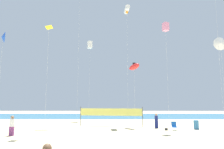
% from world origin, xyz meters
% --- Properties ---
extents(ground_plane, '(120.00, 120.00, 0.00)m').
position_xyz_m(ground_plane, '(0.00, 0.00, 0.00)').
color(ground_plane, beige).
extents(ocean_band, '(120.00, 20.00, 0.01)m').
position_xyz_m(ocean_band, '(0.00, 30.99, 0.00)').
color(ocean_band, teal).
rests_on(ocean_band, ground).
extents(beachgoer_navy_shirt, '(0.38, 0.38, 1.68)m').
position_xyz_m(beachgoer_navy_shirt, '(4.13, 7.81, 0.90)').
color(beachgoer_navy_shirt, navy).
rests_on(beachgoer_navy_shirt, ground).
extents(beachgoer_white_shirt, '(0.40, 0.40, 1.75)m').
position_xyz_m(beachgoer_white_shirt, '(-9.78, 2.03, 0.93)').
color(beachgoer_white_shirt, '#7A3872').
rests_on(beachgoer_white_shirt, ground).
extents(folding_beach_chair, '(0.52, 0.65, 0.89)m').
position_xyz_m(folding_beach_chair, '(5.63, 5.95, 0.47)').
color(folding_beach_chair, '#1959B2').
rests_on(folding_beach_chair, ground).
extents(trash_barrel, '(0.54, 0.54, 0.98)m').
position_xyz_m(trash_barrel, '(8.26, 6.70, 0.49)').
color(trash_barrel, teal).
rests_on(trash_barrel, ground).
extents(volleyball_net, '(7.88, 1.38, 2.40)m').
position_xyz_m(volleyball_net, '(-1.15, 9.84, 1.63)').
color(volleyball_net, '#4C4C51').
rests_on(volleyball_net, ground).
extents(beach_handbag, '(0.30, 0.15, 0.24)m').
position_xyz_m(beach_handbag, '(4.75, 5.85, 0.12)').
color(beach_handbag, '#2D2D33').
rests_on(beach_handbag, ground).
extents(kite_white_tube, '(0.79, 1.86, 16.62)m').
position_xyz_m(kite_white_tube, '(1.15, 11.83, 16.24)').
color(kite_white_tube, silver).
rests_on(kite_white_tube, ground).
extents(kite_pink_box, '(0.80, 0.80, 12.07)m').
position_xyz_m(kite_pink_box, '(5.23, 6.43, 11.57)').
color(kite_pink_box, silver).
rests_on(kite_pink_box, ground).
extents(kite_red_inflatable, '(1.65, 2.11, 8.00)m').
position_xyz_m(kite_red_inflatable, '(1.85, 9.59, 7.46)').
color(kite_red_inflatable, silver).
rests_on(kite_red_inflatable, ground).
extents(kite_white_delta, '(1.75, 0.43, 11.39)m').
position_xyz_m(kite_white_delta, '(13.09, 9.53, 10.52)').
color(kite_white_delta, silver).
rests_on(kite_white_delta, ground).
extents(kite_yellow_diamond, '(0.91, 0.91, 10.58)m').
position_xyz_m(kite_yellow_diamond, '(-7.27, 3.22, 10.29)').
color(kite_yellow_diamond, silver).
rests_on(kite_yellow_diamond, ground).
extents(kite_blue_delta, '(0.88, 1.12, 10.29)m').
position_xyz_m(kite_blue_delta, '(-12.44, 4.37, 9.70)').
color(kite_blue_delta, silver).
rests_on(kite_blue_delta, ground).
extents(kite_white_box, '(0.99, 0.99, 13.74)m').
position_xyz_m(kite_white_box, '(-5.00, 19.11, 13.10)').
color(kite_white_box, silver).
rests_on(kite_white_box, ground).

